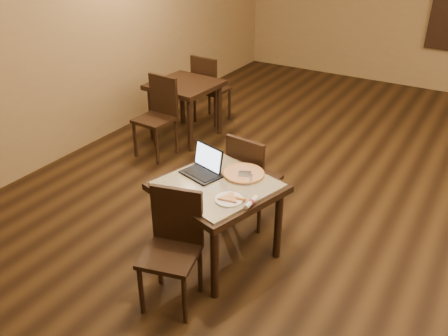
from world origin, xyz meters
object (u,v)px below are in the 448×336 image
Objects in this scene: tiled_table at (218,194)px; laptop at (204,166)px; chair_main_near at (173,241)px; chair_main_far at (250,175)px; pizza_pan at (244,175)px; other_table_b at (185,92)px; other_table_b_chair_far at (208,86)px; other_table_b_chair_near at (159,112)px.

tiled_table is 0.28m from laptop.
chair_main_far is (0.01, 1.23, -0.00)m from chair_main_near.
chair_main_far is 0.46m from pizza_pan.
laptop is at bearing 75.24° from chair_main_far.
other_table_b is at bearing -32.65° from chair_main_far.
laptop is at bearing 125.35° from other_table_b_chair_far.
chair_main_far is at bearing -21.61° from other_table_b_chair_near.
chair_main_near is at bearing -60.84° from laptop.
other_table_b_chair_near is (-1.76, 0.81, 0.03)m from chair_main_far.
chair_main_far is 2.69× the size of pizza_pan.
chair_main_far is at bearing -35.31° from other_table_b.
chair_main_near is 3.16m from other_table_b.
chair_main_near is (-0.02, -0.62, -0.12)m from tiled_table.
chair_main_far is at bearing 106.53° from tiled_table.
laptop is 2.06m from other_table_b_chair_near.
tiled_table is 2.89× the size of laptop.
pizza_pan is at bearing 38.25° from laptop.
tiled_table is 2.27m from other_table_b_chair_near.
chair_main_near reaches higher than other_table_b.
other_table_b reaches higher than pizza_pan.
tiled_table is at bearing -116.57° from pizza_pan.
laptop is (-0.18, 0.72, 0.28)m from chair_main_near.
chair_main_far is 0.61m from laptop.
tiled_table is 1.18× the size of chair_main_far.
other_table_b_chair_near reaches higher than pizza_pan.
other_table_b_chair_far reaches higher than chair_main_near.
other_table_b_chair_near reaches higher than chair_main_far.
chair_main_near is 3.67m from other_table_b_chair_far.
other_table_b_chair_far is (-0.00, 0.59, -0.08)m from other_table_b.
other_table_b is (-1.89, 1.77, -0.12)m from pizza_pan.
other_table_b_chair_far is (-1.78, 2.60, -0.09)m from tiled_table.
laptop is at bearing -47.44° from other_table_b.
other_table_b is (-1.57, 1.91, -0.18)m from laptop.
chair_main_near is at bearing 121.68° from other_table_b_chair_far.
chair_main_far is (-0.01, 0.62, -0.12)m from tiled_table.
other_table_b_chair_near is (-1.77, 1.42, -0.09)m from tiled_table.
laptop reaches higher than pizza_pan.
other_table_b_chair_far is at bearing 93.58° from other_table_b_chair_near.
chair_main_far is at bearing 74.50° from chair_main_near.
pizza_pan is at bearing -40.06° from other_table_b.
other_table_b is at bearing 108.72° from chair_main_near.
other_table_b_chair_far is at bearing 93.58° from other_table_b.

